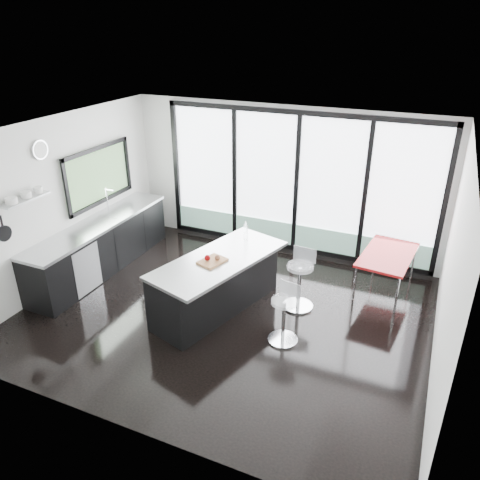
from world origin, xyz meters
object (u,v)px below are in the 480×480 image
at_px(bar_stool_far, 299,286).
at_px(red_table, 385,273).
at_px(island, 216,283).
at_px(bar_stool_near, 284,320).

height_order(bar_stool_far, red_table, bar_stool_far).
bearing_deg(red_table, bar_stool_far, -138.81).
relative_size(island, bar_stool_far, 3.20).
bearing_deg(bar_stool_near, island, 175.16).
relative_size(bar_stool_near, red_table, 0.52).
xyz_separation_m(island, red_table, (2.34, 1.58, -0.11)).
distance_m(bar_stool_near, bar_stool_far, 0.92).
height_order(bar_stool_near, bar_stool_far, bar_stool_far).
height_order(island, bar_stool_far, island).
bearing_deg(bar_stool_far, island, -149.67).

